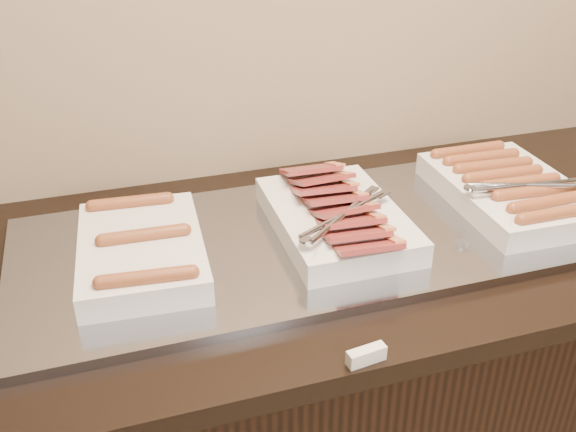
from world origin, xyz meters
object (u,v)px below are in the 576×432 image
object	(u,v)px
dish_left	(141,249)
dish_center	(337,217)
warming_tray	(316,237)
dish_right	(510,189)
counter	(322,399)

from	to	relation	value
dish_left	dish_center	world-z (taller)	dish_center
warming_tray	dish_right	xyz separation A→B (m)	(0.45, -0.00, 0.04)
warming_tray	dish_left	xyz separation A→B (m)	(-0.35, 0.00, 0.04)
dish_right	dish_center	bearing A→B (deg)	-178.32
counter	dish_right	bearing A→B (deg)	-0.47
counter	dish_right	size ratio (longest dim) A/B	5.23
dish_left	dish_center	size ratio (longest dim) A/B	0.90
counter	dish_left	world-z (taller)	dish_left
counter	dish_left	distance (m)	0.62
dish_left	dish_right	world-z (taller)	dish_right
dish_left	dish_center	distance (m)	0.39
counter	warming_tray	xyz separation A→B (m)	(-0.02, 0.00, 0.46)
warming_tray	dish_center	world-z (taller)	dish_center
warming_tray	dish_center	xyz separation A→B (m)	(0.04, -0.00, 0.04)
counter	dish_left	size ratio (longest dim) A/B	5.86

